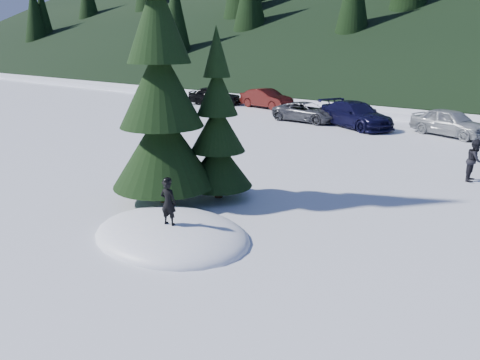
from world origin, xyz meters
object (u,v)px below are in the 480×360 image
Objects in this scene: spruce_tall at (161,96)px; car_4 at (450,122)px; spruce_short at (218,134)px; car_1 at (267,99)px; child_skier at (168,202)px; car_3 at (356,115)px; car_2 at (307,112)px; adult_0 at (475,160)px; car_0 at (215,95)px.

spruce_tall is 2.02× the size of car_4.
spruce_short is 15.89m from car_4.
spruce_tall is 1.97× the size of car_1.
child_skier is at bearing -67.69° from spruce_short.
car_3 is at bearing -104.27° from car_1.
car_3 is (9.03, -3.51, 0.03)m from car_1.
child_skier reaches higher than car_1.
car_3 is (3.33, 0.01, 0.14)m from car_2.
spruce_tall is 11.41m from adult_0.
car_1 is (4.47, 0.94, 0.00)m from car_0.
car_3 reaches higher than car_2.
spruce_tall is at bearing -164.39° from car_0.
car_1 is (-12.77, 21.76, -0.34)m from child_skier.
car_0 is (-14.83, 18.77, -2.60)m from spruce_tall.
spruce_short is 1.26× the size of car_4.
car_0 reaches higher than car_2.
adult_0 reaches higher than car_4.
car_2 is (-5.66, 14.80, -1.49)m from spruce_short.
spruce_short is at bearing 54.46° from spruce_tall.
child_skier is 18.64m from car_3.
child_skier reaches higher than car_0.
child_skier is 0.27× the size of car_0.
spruce_tall is 1.97× the size of car_2.
adult_0 is 13.86m from car_2.
car_4 is at bearing -84.17° from car_2.
child_skier is at bearing 151.34° from adult_0.
car_0 is at bearing 108.81° from car_1.
car_1 is at bearing -75.57° from child_skier.
spruce_tall is at bearing -145.34° from car_1.
car_2 is 0.85× the size of car_3.
car_3 reaches higher than car_4.
car_3 is (-1.33, 16.21, -2.57)m from spruce_tall.
spruce_short is 9.50m from adult_0.
car_3 is (-2.33, 14.81, -1.35)m from spruce_short.
spruce_short is at bearing -158.57° from car_2.
car_3 reaches higher than car_1.
spruce_short is 1.28× the size of car_0.
spruce_tall is at bearing -125.54° from spruce_short.
spruce_tall reaches higher than car_1.
adult_0 is (5.97, 7.26, -1.33)m from spruce_short.
spruce_short is 1.23× the size of car_1.
spruce_short reaches higher than car_3.
car_4 reaches higher than car_1.
spruce_short is 15.92m from car_2.
adult_0 reaches higher than car_3.
adult_0 is at bearing 50.59° from spruce_short.
car_2 is 1.03× the size of car_4.
adult_0 is 0.35× the size of car_1.
adult_0 is at bearing 51.19° from spruce_tall.
adult_0 is at bearing -122.44° from car_2.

